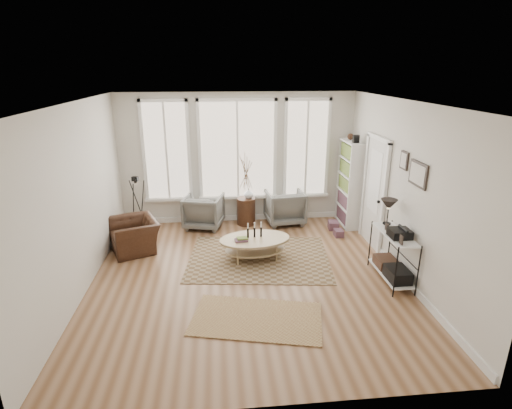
{
  "coord_description": "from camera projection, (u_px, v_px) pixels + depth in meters",
  "views": [
    {
      "loc": [
        -0.45,
        -6.0,
        3.38
      ],
      "look_at": [
        0.2,
        0.6,
        1.1
      ],
      "focal_mm": 28.0,
      "sensor_mm": 36.0,
      "label": 1
    }
  ],
  "objects": [
    {
      "name": "room",
      "position": [
        248.0,
        197.0,
        6.35
      ],
      "size": [
        5.5,
        5.54,
        2.9
      ],
      "color": "#946D4D",
      "rests_on": "ground"
    },
    {
      "name": "bay_window",
      "position": [
        238.0,
        152.0,
        8.82
      ],
      "size": [
        4.14,
        0.12,
        2.24
      ],
      "color": "tan",
      "rests_on": "ground"
    },
    {
      "name": "door",
      "position": [
        374.0,
        190.0,
        7.75
      ],
      "size": [
        0.09,
        1.06,
        2.22
      ],
      "color": "silver",
      "rests_on": "ground"
    },
    {
      "name": "bookcase",
      "position": [
        349.0,
        184.0,
        8.8
      ],
      "size": [
        0.31,
        0.85,
        2.06
      ],
      "color": "white",
      "rests_on": "ground"
    },
    {
      "name": "low_shelf",
      "position": [
        393.0,
        252.0,
        6.57
      ],
      "size": [
        0.38,
        1.08,
        1.3
      ],
      "color": "white",
      "rests_on": "ground"
    },
    {
      "name": "wall_art",
      "position": [
        414.0,
        170.0,
        6.17
      ],
      "size": [
        0.04,
        0.88,
        0.44
      ],
      "color": "black",
      "rests_on": "ground"
    },
    {
      "name": "rug_main",
      "position": [
        259.0,
        258.0,
        7.46
      ],
      "size": [
        2.79,
        2.22,
        0.01
      ],
      "primitive_type": "cube",
      "rotation": [
        0.0,
        0.0,
        -0.12
      ],
      "color": "brown",
      "rests_on": "ground"
    },
    {
      "name": "rug_runner",
      "position": [
        257.0,
        318.0,
        5.66
      ],
      "size": [
        2.0,
        1.4,
        0.01
      ],
      "primitive_type": "cube",
      "rotation": [
        0.0,
        0.0,
        -0.23
      ],
      "color": "brown",
      "rests_on": "ground"
    },
    {
      "name": "coffee_table",
      "position": [
        254.0,
        243.0,
        7.36
      ],
      "size": [
        1.39,
        0.97,
        0.6
      ],
      "color": "tan",
      "rests_on": "ground"
    },
    {
      "name": "armchair_left",
      "position": [
        204.0,
        211.0,
        8.83
      ],
      "size": [
        0.96,
        0.98,
        0.74
      ],
      "primitive_type": "imported",
      "rotation": [
        0.0,
        0.0,
        2.9
      ],
      "color": "slate",
      "rests_on": "ground"
    },
    {
      "name": "armchair_right",
      "position": [
        284.0,
        207.0,
        9.07
      ],
      "size": [
        0.91,
        0.93,
        0.77
      ],
      "primitive_type": "imported",
      "rotation": [
        0.0,
        0.0,
        3.25
      ],
      "color": "slate",
      "rests_on": "ground"
    },
    {
      "name": "side_table",
      "position": [
        246.0,
        189.0,
        8.84
      ],
      "size": [
        0.41,
        0.41,
        1.73
      ],
      "color": "#3A2217",
      "rests_on": "ground"
    },
    {
      "name": "vase",
      "position": [
        249.0,
        193.0,
        8.88
      ],
      "size": [
        0.23,
        0.23,
        0.23
      ],
      "primitive_type": "imported",
      "rotation": [
        0.0,
        0.0,
        0.04
      ],
      "color": "silver",
      "rests_on": "side_table"
    },
    {
      "name": "accent_chair",
      "position": [
        134.0,
        235.0,
        7.73
      ],
      "size": [
        1.19,
        1.13,
        0.62
      ],
      "primitive_type": "imported",
      "rotation": [
        0.0,
        0.0,
        -1.18
      ],
      "color": "#3A2217",
      "rests_on": "ground"
    },
    {
      "name": "tripod_camera",
      "position": [
        138.0,
        208.0,
        8.36
      ],
      "size": [
        0.45,
        0.45,
        1.27
      ],
      "color": "black",
      "rests_on": "ground"
    },
    {
      "name": "book_stack_near",
      "position": [
        333.0,
        225.0,
        8.8
      ],
      "size": [
        0.25,
        0.3,
        0.18
      ],
      "primitive_type": "cube",
      "rotation": [
        0.0,
        0.0,
        -0.13
      ],
      "color": "maroon",
      "rests_on": "ground"
    },
    {
      "name": "book_stack_far",
      "position": [
        339.0,
        233.0,
        8.42
      ],
      "size": [
        0.18,
        0.23,
        0.14
      ],
      "primitive_type": "cube",
      "rotation": [
        0.0,
        0.0,
        -0.0
      ],
      "color": "maroon",
      "rests_on": "ground"
    }
  ]
}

